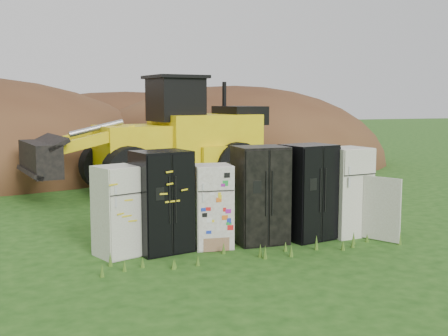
# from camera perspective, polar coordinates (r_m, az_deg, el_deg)

# --- Properties ---
(ground) EXTENTS (120.00, 120.00, 0.00)m
(ground) POSITION_cam_1_polar(r_m,az_deg,el_deg) (11.24, 1.88, -7.76)
(ground) COLOR #1C4612
(ground) RESTS_ON ground
(fridge_leftmost) EXTENTS (0.94, 0.93, 1.66)m
(fridge_leftmost) POSITION_cam_1_polar(r_m,az_deg,el_deg) (10.46, -10.75, -4.32)
(fridge_leftmost) COLOR silver
(fridge_leftmost) RESTS_ON ground
(fridge_black_side) EXTENTS (1.16, 1.01, 1.91)m
(fridge_black_side) POSITION_cam_1_polar(r_m,az_deg,el_deg) (10.61, -6.34, -3.41)
(fridge_black_side) COLOR black
(fridge_black_side) RESTS_ON ground
(fridge_sticker) EXTENTS (0.78, 0.73, 1.62)m
(fridge_sticker) POSITION_cam_1_polar(r_m,az_deg,el_deg) (10.87, -1.21, -3.91)
(fridge_sticker) COLOR white
(fridge_sticker) RESTS_ON ground
(fridge_dark_mid) EXTENTS (0.99, 0.81, 1.94)m
(fridge_dark_mid) POSITION_cam_1_polar(r_m,az_deg,el_deg) (11.22, 3.70, -2.73)
(fridge_dark_mid) COLOR black
(fridge_dark_mid) RESTS_ON ground
(fridge_black_right) EXTENTS (1.13, 1.01, 1.95)m
(fridge_black_right) POSITION_cam_1_polar(r_m,az_deg,el_deg) (11.63, 8.53, -2.42)
(fridge_black_right) COLOR black
(fridge_black_right) RESTS_ON ground
(fridge_open_door) EXTENTS (0.95, 0.90, 1.86)m
(fridge_open_door) POSITION_cam_1_polar(r_m,az_deg,el_deg) (12.09, 12.31, -2.36)
(fridge_open_door) COLOR silver
(fridge_open_door) RESTS_ON ground
(wheel_loader) EXTENTS (7.84, 4.25, 3.59)m
(wheel_loader) POSITION_cam_1_polar(r_m,az_deg,el_deg) (17.19, -7.67, 3.37)
(wheel_loader) COLOR yellow
(wheel_loader) RESTS_ON ground
(dirt_mound_right) EXTENTS (14.03, 10.29, 6.91)m
(dirt_mound_right) POSITION_cam_1_polar(r_m,az_deg,el_deg) (24.68, 1.04, 0.32)
(dirt_mound_right) COLOR #3E2114
(dirt_mound_right) RESTS_ON ground
(dirt_mound_back) EXTENTS (17.37, 11.58, 6.48)m
(dirt_mound_back) POSITION_cam_1_polar(r_m,az_deg,el_deg) (28.29, -9.80, 1.08)
(dirt_mound_back) COLOR #3E2114
(dirt_mound_back) RESTS_ON ground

